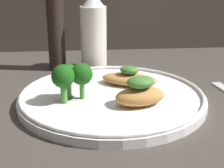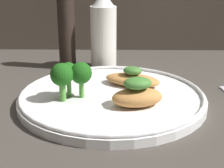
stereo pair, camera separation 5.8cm
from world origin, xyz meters
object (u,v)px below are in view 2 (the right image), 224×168
object	(u,v)px
plate	(112,97)
pepper_grinder	(66,30)
sauce_bottle	(103,33)
broccoli_bunch	(71,74)

from	to	relation	value
plate	pepper_grinder	bearing A→B (deg)	116.78
sauce_bottle	pepper_grinder	bearing A→B (deg)	-180.00
plate	broccoli_bunch	distance (cm)	8.38
sauce_bottle	pepper_grinder	world-z (taller)	pepper_grinder
plate	pepper_grinder	distance (cm)	24.42
plate	broccoli_bunch	world-z (taller)	broccoli_bunch
broccoli_bunch	pepper_grinder	bearing A→B (deg)	99.43
broccoli_bunch	pepper_grinder	xyz separation A→B (cm)	(-3.73, 22.45, 2.93)
pepper_grinder	sauce_bottle	bearing A→B (deg)	0.00
broccoli_bunch	sauce_bottle	bearing A→B (deg)	78.73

